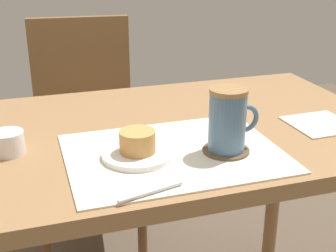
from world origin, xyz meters
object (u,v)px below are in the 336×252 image
dining_table (157,159)px  wooden_chair (86,124)px  sugar_bowl (8,143)px  coffee_mug (228,120)px  pastry_plate (138,154)px  pastry (137,141)px

dining_table → wooden_chair: (-0.09, 0.69, -0.15)m
wooden_chair → sugar_bowl: bearing=76.3°
wooden_chair → coffee_mug: size_ratio=6.33×
sugar_bowl → pastry_plate: bearing=-22.9°
dining_table → pastry: size_ratio=15.43×
wooden_chair → pastry: wooden_chair is taller
dining_table → sugar_bowl: (-0.35, -0.04, 0.11)m
dining_table → pastry_plate: 0.20m
sugar_bowl → wooden_chair: bearing=70.6°
coffee_mug → sugar_bowl: bearing=162.5°
dining_table → pastry: 0.21m
dining_table → coffee_mug: size_ratio=8.56×
pastry → coffee_mug: (0.19, -0.03, 0.04)m
pastry_plate → sugar_bowl: (-0.26, 0.11, 0.02)m
pastry_plate → sugar_bowl: bearing=157.1°
dining_table → wooden_chair: 0.71m
dining_table → wooden_chair: size_ratio=1.35×
sugar_bowl → coffee_mug: bearing=-17.5°
pastry → dining_table: bearing=60.1°
dining_table → coffee_mug: 0.27m
dining_table → wooden_chair: wooden_chair is taller
wooden_chair → pastry_plate: (0.00, -0.84, 0.25)m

